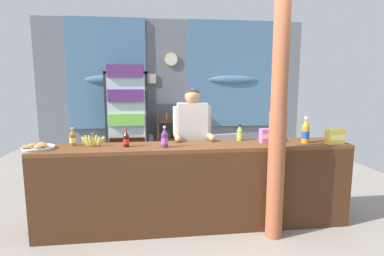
# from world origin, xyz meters

# --- Properties ---
(ground_plane) EXTENTS (7.68, 7.68, 0.00)m
(ground_plane) POSITION_xyz_m (0.00, 1.18, 0.00)
(ground_plane) COLOR gray
(back_wall_curtained) EXTENTS (5.09, 0.22, 2.86)m
(back_wall_curtained) POSITION_xyz_m (0.01, 3.00, 1.49)
(back_wall_curtained) COLOR slate
(back_wall_curtained) RESTS_ON ground
(stall_counter) EXTENTS (3.56, 0.52, 0.98)m
(stall_counter) POSITION_xyz_m (0.07, 0.28, 0.60)
(stall_counter) COLOR brown
(stall_counter) RESTS_ON ground
(timber_post) EXTENTS (0.20, 0.18, 2.78)m
(timber_post) POSITION_xyz_m (0.88, 0.03, 1.33)
(timber_post) COLOR #995133
(timber_post) RESTS_ON ground
(drink_fridge) EXTENTS (0.71, 0.63, 1.97)m
(drink_fridge) POSITION_xyz_m (-0.85, 2.42, 1.07)
(drink_fridge) COLOR #232328
(drink_fridge) RESTS_ON ground
(bottle_shelf_rack) EXTENTS (0.48, 0.28, 1.14)m
(bottle_shelf_rack) POSITION_xyz_m (-0.11, 2.68, 0.60)
(bottle_shelf_rack) COLOR brown
(bottle_shelf_rack) RESTS_ON ground
(plastic_lawn_chair) EXTENTS (0.52, 0.52, 0.86)m
(plastic_lawn_chair) POSITION_xyz_m (0.70, 1.86, 0.49)
(plastic_lawn_chair) COLOR silver
(plastic_lawn_chair) RESTS_ON ground
(shopkeeper) EXTENTS (0.49, 0.42, 1.61)m
(shopkeeper) POSITION_xyz_m (0.08, 0.83, 1.01)
(shopkeeper) COLOR #28282D
(shopkeeper) RESTS_ON ground
(soda_bottle_orange_soda) EXTENTS (0.09, 0.09, 0.31)m
(soda_bottle_orange_soda) POSITION_xyz_m (1.36, 0.35, 1.11)
(soda_bottle_orange_soda) COLOR orange
(soda_bottle_orange_soda) RESTS_ON stall_counter
(soda_bottle_grape_soda) EXTENTS (0.08, 0.08, 0.24)m
(soda_bottle_grape_soda) POSITION_xyz_m (-0.29, 0.30, 1.08)
(soda_bottle_grape_soda) COLOR #56286B
(soda_bottle_grape_soda) RESTS_ON stall_counter
(soda_bottle_iced_tea) EXTENTS (0.07, 0.07, 0.21)m
(soda_bottle_iced_tea) POSITION_xyz_m (-1.31, 0.52, 1.07)
(soda_bottle_iced_tea) COLOR brown
(soda_bottle_iced_tea) RESTS_ON stall_counter
(soda_bottle_lime_soda) EXTENTS (0.07, 0.07, 0.20)m
(soda_bottle_lime_soda) POSITION_xyz_m (0.63, 0.58, 1.06)
(soda_bottle_lime_soda) COLOR #75C64C
(soda_bottle_lime_soda) RESTS_ON stall_counter
(soda_bottle_cola) EXTENTS (0.06, 0.06, 0.20)m
(soda_bottle_cola) POSITION_xyz_m (-0.71, 0.38, 1.06)
(soda_bottle_cola) COLOR black
(soda_bottle_cola) RESTS_ON stall_counter
(snack_box_instant_noodle) EXTENTS (0.20, 0.11, 0.17)m
(snack_box_instant_noodle) POSITION_xyz_m (1.66, 0.23, 1.07)
(snack_box_instant_noodle) COLOR #EAD14C
(snack_box_instant_noodle) RESTS_ON stall_counter
(snack_box_wafer) EXTENTS (0.16, 0.12, 0.16)m
(snack_box_wafer) POSITION_xyz_m (0.92, 0.42, 1.06)
(snack_box_wafer) COLOR #B76699
(snack_box_wafer) RESTS_ON stall_counter
(pastry_tray) EXTENTS (0.34, 0.34, 0.07)m
(pastry_tray) POSITION_xyz_m (-1.64, 0.38, 1.00)
(pastry_tray) COLOR #BCBCC1
(pastry_tray) RESTS_ON stall_counter
(banana_bunch) EXTENTS (0.28, 0.07, 0.16)m
(banana_bunch) POSITION_xyz_m (-1.08, 0.44, 1.04)
(banana_bunch) COLOR #CCC14C
(banana_bunch) RESTS_ON stall_counter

